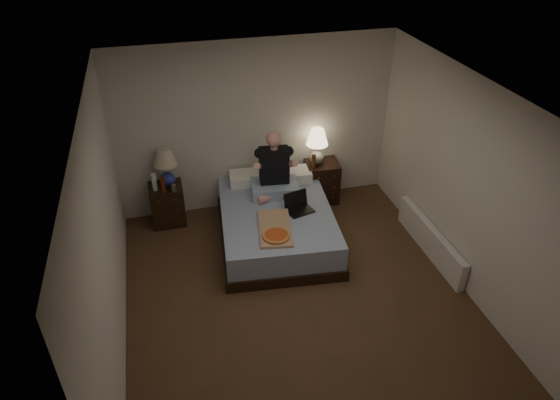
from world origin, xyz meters
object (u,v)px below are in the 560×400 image
object	(u,v)px
water_bottle	(154,182)
beer_bottle_left	(163,185)
lamp_left	(166,167)
radiator	(430,240)
nightstand_right	(321,181)
soda_can	(174,188)
bed	(276,224)
nightstand_left	(168,204)
beer_bottle_right	(314,161)
laptop	(300,204)
lamp_right	(317,147)
person	(275,164)
pizza_box	(276,236)

from	to	relation	value
water_bottle	beer_bottle_left	size ratio (longest dim) A/B	1.09
lamp_left	radiator	bearing A→B (deg)	-26.49
nightstand_right	soda_can	world-z (taller)	soda_can
bed	soda_can	world-z (taller)	soda_can
nightstand_left	lamp_left	bearing A→B (deg)	33.49
lamp_left	beer_bottle_right	xyz separation A→B (m)	(2.10, -0.11, -0.13)
beer_bottle_right	laptop	world-z (taller)	beer_bottle_right
lamp_left	radiator	world-z (taller)	lamp_left
bed	water_bottle	bearing A→B (deg)	160.62
radiator	bed	bearing A→B (deg)	157.17
lamp_right	laptop	world-z (taller)	lamp_right
radiator	person	bearing A→B (deg)	146.37
soda_can	beer_bottle_right	xyz separation A→B (m)	(2.04, 0.09, 0.10)
nightstand_right	radiator	world-z (taller)	nightstand_right
lamp_right	beer_bottle_left	xyz separation A→B (m)	(-2.25, -0.18, -0.20)
bed	lamp_left	xyz separation A→B (m)	(-1.36, 0.82, 0.64)
water_bottle	pizza_box	bearing A→B (deg)	-44.36
nightstand_left	laptop	xyz separation A→B (m)	(1.70, -0.91, 0.31)
water_bottle	beer_bottle_left	world-z (taller)	water_bottle
water_bottle	person	size ratio (longest dim) A/B	0.27
lamp_left	pizza_box	xyz separation A→B (m)	(1.20, -1.45, -0.35)
soda_can	beer_bottle_left	distance (m)	0.15
radiator	nightstand_left	bearing A→B (deg)	154.31
nightstand_right	water_bottle	bearing A→B (deg)	-172.87
nightstand_left	lamp_left	xyz separation A→B (m)	(0.05, 0.03, 0.58)
nightstand_left	lamp_left	distance (m)	0.58
laptop	soda_can	bearing A→B (deg)	139.43
lamp_left	soda_can	distance (m)	0.31
nightstand_left	pizza_box	world-z (taller)	nightstand_left
nightstand_left	nightstand_right	world-z (taller)	nightstand_right
nightstand_left	person	world-z (taller)	person
lamp_left	beer_bottle_right	distance (m)	2.11
nightstand_right	lamp_right	bearing A→B (deg)	-175.16
nightstand_right	laptop	size ratio (longest dim) A/B	1.88
lamp_left	water_bottle	distance (m)	0.26
nightstand_right	soda_can	bearing A→B (deg)	-170.23
lamp_left	laptop	size ratio (longest dim) A/B	1.65
water_bottle	beer_bottle_right	world-z (taller)	beer_bottle_right
beer_bottle_left	beer_bottle_right	world-z (taller)	beer_bottle_right
bed	pizza_box	size ratio (longest dim) A/B	2.57
nightstand_right	lamp_right	distance (m)	0.61
lamp_left	nightstand_left	bearing A→B (deg)	-146.67
nightstand_right	lamp_right	world-z (taller)	lamp_right
soda_can	person	size ratio (longest dim) A/B	0.11
lamp_right	soda_can	xyz separation A→B (m)	(-2.12, -0.19, -0.27)
beer_bottle_left	laptop	world-z (taller)	beer_bottle_left
soda_can	radiator	bearing A→B (deg)	-24.15
water_bottle	radiator	xyz separation A→B (m)	(3.44, -1.52, -0.53)
bed	laptop	bearing A→B (deg)	-16.91
soda_can	nightstand_left	bearing A→B (deg)	125.43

